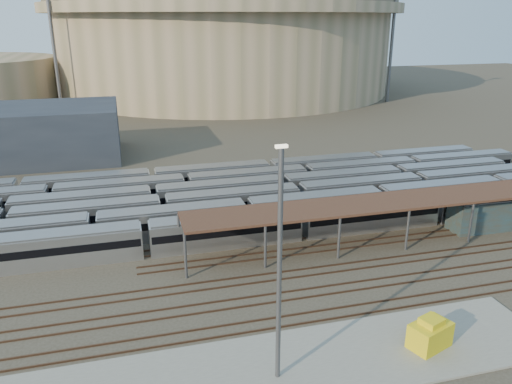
{
  "coord_description": "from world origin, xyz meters",
  "views": [
    {
      "loc": [
        -13.01,
        -45.28,
        25.79
      ],
      "look_at": [
        2.43,
        12.0,
        4.94
      ],
      "focal_mm": 35.0,
      "sensor_mm": 36.0,
      "label": 1
    }
  ],
  "objects": [
    {
      "name": "stadium",
      "position": [
        25.0,
        140.0,
        16.47
      ],
      "size": [
        124.0,
        124.0,
        32.5
      ],
      "color": "gray",
      "rests_on": "ground"
    },
    {
      "name": "yard_light_pole",
      "position": [
        -3.4,
        -15.86,
        9.24
      ],
      "size": [
        0.81,
        0.36,
        17.91
      ],
      "color": "#535357",
      "rests_on": "apron"
    },
    {
      "name": "empty_tracks",
      "position": [
        0.0,
        -5.0,
        0.09
      ],
      "size": [
        170.0,
        9.62,
        0.18
      ],
      "color": "#4C3323",
      "rests_on": "ground"
    },
    {
      "name": "teal_boxcar",
      "position": [
        34.59,
        4.0,
        1.99
      ],
      "size": [
        17.13,
        3.75,
        3.98
      ],
      "primitive_type": "cube",
      "rotation": [
        0.0,
        0.0,
        -0.03
      ],
      "color": "#1E404D",
      "rests_on": "ground"
    },
    {
      "name": "apron",
      "position": [
        -5.0,
        -15.0,
        0.1
      ],
      "size": [
        50.0,
        9.0,
        0.2
      ],
      "primitive_type": "cube",
      "color": "gray",
      "rests_on": "ground"
    },
    {
      "name": "floodlight_0",
      "position": [
        -30.0,
        110.0,
        20.65
      ],
      "size": [
        4.0,
        1.0,
        38.4
      ],
      "color": "#535357",
      "rests_on": "ground"
    },
    {
      "name": "yellow_equipment",
      "position": [
        9.69,
        -15.66,
        1.26
      ],
      "size": [
        3.92,
        3.15,
        2.13
      ],
      "primitive_type": "cube",
      "rotation": [
        0.0,
        0.0,
        0.34
      ],
      "color": "gold",
      "rests_on": "apron"
    },
    {
      "name": "floodlight_2",
      "position": [
        70.0,
        100.0,
        20.65
      ],
      "size": [
        4.0,
        1.0,
        38.4
      ],
      "color": "#535357",
      "rests_on": "ground"
    },
    {
      "name": "subway_trains",
      "position": [
        -0.96,
        18.5,
        1.8
      ],
      "size": [
        131.71,
        23.9,
        3.6
      ],
      "color": "#A7A7AB",
      "rests_on": "ground"
    },
    {
      "name": "floodlight_3",
      "position": [
        -10.0,
        160.0,
        20.65
      ],
      "size": [
        4.0,
        1.0,
        38.4
      ],
      "color": "#535357",
      "rests_on": "ground"
    },
    {
      "name": "service_building",
      "position": [
        -35.0,
        55.0,
        5.0
      ],
      "size": [
        42.0,
        20.0,
        10.0
      ],
      "primitive_type": "cube",
      "color": "#1E232D",
      "rests_on": "ground"
    },
    {
      "name": "ground",
      "position": [
        0.0,
        0.0,
        0.0
      ],
      "size": [
        420.0,
        420.0,
        0.0
      ],
      "primitive_type": "plane",
      "color": "#383026",
      "rests_on": "ground"
    },
    {
      "name": "inspection_shed",
      "position": [
        22.0,
        4.0,
        4.98
      ],
      "size": [
        60.3,
        6.0,
        5.3
      ],
      "color": "#535357",
      "rests_on": "ground"
    }
  ]
}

